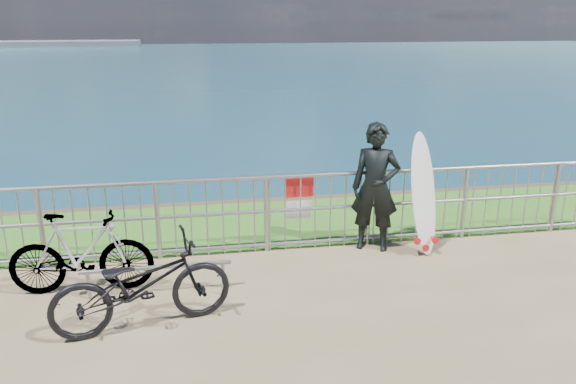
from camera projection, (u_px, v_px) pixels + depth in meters
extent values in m
plane|color=#2B621B|center=(288.00, 222.00, 9.19)|extent=(120.00, 120.00, 0.00)
cube|color=brown|center=(277.00, 320.00, 11.07)|extent=(120.00, 0.30, 5.00)
plane|color=#1F4A5D|center=(197.00, 68.00, 92.71)|extent=(260.00, 260.00, 0.00)
cube|color=#565E68|center=(11.00, 44.00, 157.51)|extent=(70.00, 12.00, 1.50)
cylinder|color=gray|center=(301.00, 176.00, 7.83)|extent=(10.00, 0.06, 0.06)
cylinder|color=gray|center=(301.00, 209.00, 7.97)|extent=(10.00, 0.05, 0.05)
cylinder|color=gray|center=(301.00, 242.00, 8.13)|extent=(10.00, 0.05, 0.05)
cylinder|color=gray|center=(42.00, 228.00, 7.41)|extent=(0.06, 0.06, 1.10)
cylinder|color=gray|center=(158.00, 221.00, 7.66)|extent=(0.06, 0.06, 1.10)
cylinder|color=gray|center=(266.00, 215.00, 7.91)|extent=(0.06, 0.06, 1.10)
cylinder|color=gray|center=(368.00, 209.00, 8.16)|extent=(0.06, 0.06, 1.10)
cylinder|color=gray|center=(464.00, 203.00, 8.40)|extent=(0.06, 0.06, 1.10)
cylinder|color=gray|center=(555.00, 198.00, 8.65)|extent=(0.06, 0.06, 1.10)
cube|color=red|center=(299.00, 187.00, 7.93)|extent=(0.42, 0.02, 0.30)
cube|color=white|center=(299.00, 187.00, 7.93)|extent=(0.38, 0.01, 0.08)
cube|color=white|center=(299.00, 210.00, 8.03)|extent=(0.36, 0.02, 0.26)
imported|color=black|center=(375.00, 187.00, 7.91)|extent=(0.79, 0.66, 1.84)
ellipsoid|color=white|center=(424.00, 194.00, 7.81)|extent=(0.57, 0.55, 1.73)
cone|color=red|center=(415.00, 239.00, 7.86)|extent=(0.10, 0.19, 0.10)
cone|color=red|center=(433.00, 238.00, 7.90)|extent=(0.10, 0.19, 0.10)
cone|color=red|center=(423.00, 246.00, 7.91)|extent=(0.10, 0.19, 0.10)
imported|color=black|center=(142.00, 285.00, 5.96)|extent=(2.01, 1.08, 1.00)
imported|color=black|center=(81.00, 253.00, 6.74)|extent=(1.71, 0.54, 1.02)
cylinder|color=gray|center=(156.00, 267.00, 6.73)|extent=(1.79, 0.05, 0.05)
cylinder|color=gray|center=(89.00, 286.00, 6.65)|extent=(0.04, 0.04, 0.35)
cylinder|color=gray|center=(223.00, 275.00, 6.91)|extent=(0.04, 0.04, 0.35)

